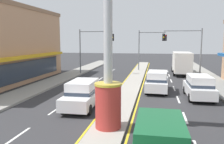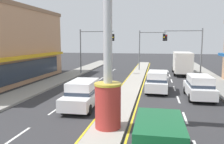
% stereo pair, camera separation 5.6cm
% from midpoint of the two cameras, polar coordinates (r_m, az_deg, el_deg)
% --- Properties ---
extents(median_strip, '(1.86, 52.00, 0.14)m').
position_cam_midpoint_polar(median_strip, '(23.57, 4.69, -3.52)').
color(median_strip, '#A39E93').
rests_on(median_strip, ground).
extents(sidewalk_left, '(2.80, 60.00, 0.18)m').
position_cam_midpoint_polar(sidewalk_left, '(24.29, -17.34, -3.47)').
color(sidewalk_left, gray).
rests_on(sidewalk_left, ground).
extents(lane_markings, '(8.60, 52.00, 0.01)m').
position_cam_midpoint_polar(lane_markings, '(22.27, 4.32, -4.36)').
color(lane_markings, silver).
rests_on(lane_markings, ground).
extents(district_sign, '(6.09, 1.41, 8.57)m').
position_cam_midpoint_polar(district_sign, '(11.67, -1.13, 4.19)').
color(district_sign, '#B7332D').
rests_on(district_sign, median_strip).
extents(traffic_light_left_side, '(4.86, 0.46, 6.20)m').
position_cam_midpoint_polar(traffic_light_left_side, '(31.80, -4.95, 6.97)').
color(traffic_light_left_side, slate).
rests_on(traffic_light_left_side, ground).
extents(traffic_light_right_side, '(4.86, 0.46, 6.20)m').
position_cam_midpoint_polar(traffic_light_right_side, '(30.64, 17.90, 6.60)').
color(traffic_light_right_side, slate).
rests_on(traffic_light_right_side, ground).
extents(traffic_light_median_far, '(4.20, 0.46, 6.20)m').
position_cam_midpoint_polar(traffic_light_median_far, '(35.72, 9.04, 6.90)').
color(traffic_light_median_far, slate).
rests_on(traffic_light_median_far, ground).
extents(suv_near_right_lane, '(2.02, 4.63, 1.90)m').
position_cam_midpoint_polar(suv_near_right_lane, '(19.99, 20.60, -3.37)').
color(suv_near_right_lane, white).
rests_on(suv_near_right_lane, ground).
extents(suv_far_right_lane, '(2.16, 4.70, 1.90)m').
position_cam_midpoint_polar(suv_far_right_lane, '(21.54, 11.05, -2.24)').
color(suv_far_right_lane, white).
rests_on(suv_far_right_lane, ground).
extents(suv_near_left_lane, '(2.05, 4.64, 1.90)m').
position_cam_midpoint_polar(suv_near_left_lane, '(16.29, -7.40, -5.39)').
color(suv_near_left_lane, white).
rests_on(suv_near_left_lane, ground).
extents(suv_mid_left_lane, '(1.99, 4.61, 1.90)m').
position_cam_midpoint_polar(suv_mid_left_lane, '(8.90, 11.47, -16.87)').
color(suv_mid_left_lane, '#14562D').
rests_on(suv_mid_left_lane, ground).
extents(box_truck_far_left_oncoming, '(2.29, 6.92, 3.12)m').
position_cam_midpoint_polar(box_truck_far_left_oncoming, '(33.06, 16.71, 2.27)').
color(box_truck_far_left_oncoming, '#4C5156').
rests_on(box_truck_far_left_oncoming, ground).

